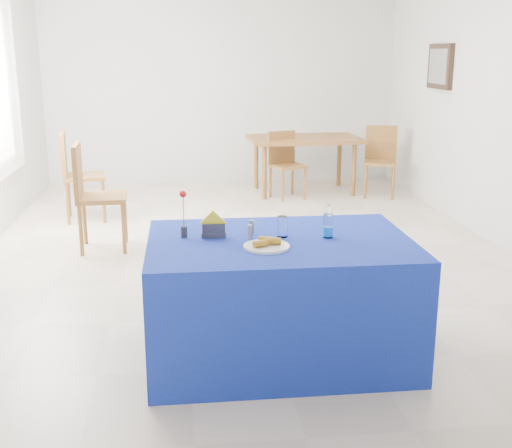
{
  "coord_description": "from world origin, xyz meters",
  "views": [
    {
      "loc": [
        -0.56,
        -5.87,
        1.86
      ],
      "look_at": [
        -0.17,
        -2.39,
        0.92
      ],
      "focal_mm": 45.0,
      "sensor_mm": 36.0,
      "label": 1
    }
  ],
  "objects_px": {
    "chair_bg_right": "(381,156)",
    "chair_win_b": "(75,170)",
    "chair_bg_left": "(285,160)",
    "blue_table": "(279,298)",
    "water_bottle": "(328,226)",
    "chair_win_a": "(91,189)",
    "plate": "(267,246)",
    "oak_table": "(304,143)"
  },
  "relations": [
    {
      "from": "oak_table",
      "to": "chair_win_b",
      "type": "height_order",
      "value": "chair_win_b"
    },
    {
      "from": "chair_win_b",
      "to": "chair_win_a",
      "type": "bearing_deg",
      "value": -171.71
    },
    {
      "from": "chair_bg_left",
      "to": "chair_win_a",
      "type": "distance_m",
      "value": 3.03
    },
    {
      "from": "chair_bg_left",
      "to": "plate",
      "type": "bearing_deg",
      "value": -120.14
    },
    {
      "from": "chair_bg_right",
      "to": "chair_win_b",
      "type": "height_order",
      "value": "chair_win_b"
    },
    {
      "from": "plate",
      "to": "water_bottle",
      "type": "height_order",
      "value": "water_bottle"
    },
    {
      "from": "chair_bg_left",
      "to": "chair_win_b",
      "type": "bearing_deg",
      "value": -179.92
    },
    {
      "from": "water_bottle",
      "to": "chair_win_a",
      "type": "xyz_separation_m",
      "value": [
        -1.75,
        2.42,
        -0.24
      ]
    },
    {
      "from": "chair_win_a",
      "to": "chair_bg_left",
      "type": "bearing_deg",
      "value": -49.47
    },
    {
      "from": "blue_table",
      "to": "water_bottle",
      "type": "relative_size",
      "value": 7.44
    },
    {
      "from": "plate",
      "to": "oak_table",
      "type": "bearing_deg",
      "value": 76.92
    },
    {
      "from": "chair_bg_left",
      "to": "chair_bg_right",
      "type": "bearing_deg",
      "value": -20.2
    },
    {
      "from": "water_bottle",
      "to": "chair_bg_left",
      "type": "height_order",
      "value": "water_bottle"
    },
    {
      "from": "plate",
      "to": "oak_table",
      "type": "relative_size",
      "value": 0.18
    },
    {
      "from": "blue_table",
      "to": "chair_bg_left",
      "type": "height_order",
      "value": "chair_bg_left"
    },
    {
      "from": "plate",
      "to": "chair_bg_left",
      "type": "bearing_deg",
      "value": 79.7
    },
    {
      "from": "water_bottle",
      "to": "chair_bg_left",
      "type": "xyz_separation_m",
      "value": [
        0.45,
        4.51,
        -0.33
      ]
    },
    {
      "from": "oak_table",
      "to": "chair_bg_right",
      "type": "bearing_deg",
      "value": -17.39
    },
    {
      "from": "plate",
      "to": "chair_bg_right",
      "type": "xyz_separation_m",
      "value": [
        2.13,
        4.67,
        -0.23
      ]
    },
    {
      "from": "oak_table",
      "to": "chair_win_a",
      "type": "xyz_separation_m",
      "value": [
        -2.51,
        -2.39,
        -0.08
      ]
    },
    {
      "from": "oak_table",
      "to": "chair_bg_right",
      "type": "height_order",
      "value": "chair_bg_right"
    },
    {
      "from": "plate",
      "to": "chair_bg_right",
      "type": "relative_size",
      "value": 0.29
    },
    {
      "from": "oak_table",
      "to": "chair_win_b",
      "type": "bearing_deg",
      "value": -156.82
    },
    {
      "from": "plate",
      "to": "blue_table",
      "type": "xyz_separation_m",
      "value": [
        0.1,
        0.16,
        -0.39
      ]
    },
    {
      "from": "water_bottle",
      "to": "chair_bg_right",
      "type": "relative_size",
      "value": 0.23
    },
    {
      "from": "blue_table",
      "to": "chair_win_b",
      "type": "bearing_deg",
      "value": 116.37
    },
    {
      "from": "oak_table",
      "to": "chair_bg_left",
      "type": "height_order",
      "value": "chair_bg_left"
    },
    {
      "from": "chair_bg_right",
      "to": "chair_win_a",
      "type": "xyz_separation_m",
      "value": [
        -3.48,
        -2.08,
        0.06
      ]
    },
    {
      "from": "chair_bg_right",
      "to": "water_bottle",
      "type": "bearing_deg",
      "value": -93.72
    },
    {
      "from": "blue_table",
      "to": "chair_win_a",
      "type": "height_order",
      "value": "chair_win_a"
    },
    {
      "from": "water_bottle",
      "to": "chair_win_a",
      "type": "distance_m",
      "value": 3.0
    },
    {
      "from": "blue_table",
      "to": "chair_win_a",
      "type": "distance_m",
      "value": 2.84
    },
    {
      "from": "chair_bg_right",
      "to": "chair_win_b",
      "type": "relative_size",
      "value": 0.91
    },
    {
      "from": "blue_table",
      "to": "chair_win_b",
      "type": "xyz_separation_m",
      "value": [
        -1.78,
        3.6,
        0.21
      ]
    },
    {
      "from": "plate",
      "to": "chair_bg_left",
      "type": "xyz_separation_m",
      "value": [
        0.85,
        4.68,
        -0.27
      ]
    },
    {
      "from": "chair_win_b",
      "to": "oak_table",
      "type": "bearing_deg",
      "value": -74.27
    },
    {
      "from": "oak_table",
      "to": "chair_win_b",
      "type": "xyz_separation_m",
      "value": [
        -2.84,
        -1.21,
        -0.09
      ]
    },
    {
      "from": "water_bottle",
      "to": "oak_table",
      "type": "height_order",
      "value": "water_bottle"
    },
    {
      "from": "plate",
      "to": "chair_win_a",
      "type": "relative_size",
      "value": 0.26
    },
    {
      "from": "chair_win_b",
      "to": "chair_bg_left",
      "type": "bearing_deg",
      "value": -77.54
    },
    {
      "from": "oak_table",
      "to": "chair_bg_left",
      "type": "distance_m",
      "value": 0.46
    },
    {
      "from": "water_bottle",
      "to": "chair_bg_left",
      "type": "relative_size",
      "value": 0.25
    }
  ]
}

